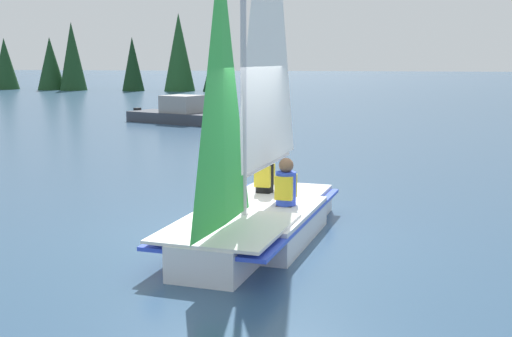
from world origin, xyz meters
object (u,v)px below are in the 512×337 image
(sailor_helm, at_px, (286,194))
(motorboat_distant, at_px, (178,113))
(sailboat_main, at_px, (257,182))
(sailor_crew, at_px, (265,181))

(sailor_helm, height_order, motorboat_distant, sailor_helm)
(sailboat_main, relative_size, sailor_crew, 5.27)
(sailor_crew, bearing_deg, sailor_helm, 35.95)
(sailboat_main, height_order, motorboat_distant, sailboat_main)
(motorboat_distant, bearing_deg, sailor_helm, -45.13)
(sailor_crew, height_order, motorboat_distant, sailor_crew)
(sailor_helm, relative_size, motorboat_distant, 0.26)
(sailor_helm, relative_size, sailor_crew, 1.00)
(sailor_helm, distance_m, motorboat_distant, 17.48)
(sailor_helm, xyz_separation_m, sailor_crew, (-0.48, 0.89, 0.01))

